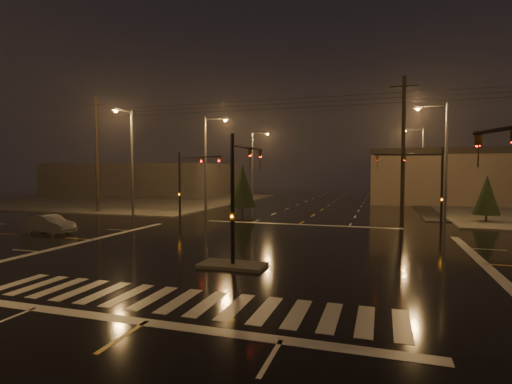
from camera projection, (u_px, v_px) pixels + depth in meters
ground at (259, 250)px, 21.89m from camera, size 140.00×140.00×0.00m
sidewalk_nw at (126, 200)px, 59.49m from camera, size 36.00×36.00×0.12m
median_island at (233, 265)px, 18.07m from camera, size 3.00×1.60×0.15m
crosswalk at (179, 301)px, 13.32m from camera, size 15.00×2.60×0.01m
stop_bar_near at (145, 322)px, 11.41m from camera, size 16.00×0.50×0.01m
stop_bar_far at (299, 224)px, 32.36m from camera, size 16.00×0.50×0.01m
commercial_block at (143, 180)px, 72.28m from camera, size 30.00×18.00×5.60m
signal_mast_median at (240, 183)px, 18.77m from camera, size 0.25×4.59×6.00m
signal_mast_ne at (428, 179)px, 28.48m from camera, size 4.84×1.86×6.00m
signal_mast_nw at (188, 177)px, 34.20m from camera, size 4.84×1.86×6.00m
streetlight_1 at (208, 157)px, 42.09m from camera, size 2.77×0.32×10.00m
streetlight_2 at (254, 161)px, 57.32m from camera, size 2.77×0.32×10.00m
streetlight_3 at (442, 154)px, 33.45m from camera, size 2.77×0.32×10.00m
streetlight_4 at (420, 160)px, 52.49m from camera, size 2.77×0.32×10.00m
streetlight_5 at (130, 155)px, 37.05m from camera, size 0.32×2.77×10.00m
utility_pole_0 at (97, 154)px, 41.53m from camera, size 2.20×0.32×12.00m
utility_pole_1 at (403, 149)px, 32.48m from camera, size 2.20×0.32×12.00m
conifer_0 at (487, 195)px, 33.24m from camera, size 2.10×2.10×3.98m
conifer_3 at (242, 186)px, 40.17m from camera, size 2.75×2.75×5.00m
car_crossing at (49, 224)px, 27.80m from camera, size 4.04×1.79×1.29m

